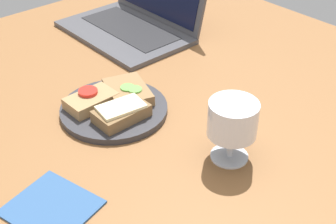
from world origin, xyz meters
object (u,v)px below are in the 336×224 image
object	(u,v)px
sandwich_with_cucumber	(128,92)
wine_glass	(233,121)
plate	(114,109)
napkin	(52,207)
laptop	(137,15)
sandwich_with_cheese	(121,112)
sandwich_with_tomato	(91,100)

from	to	relation	value
sandwich_with_cucumber	wine_glass	distance (cm)	27.19
plate	napkin	xyz separation A→B (cm)	(15.18, -23.42, -0.49)
plate	wine_glass	xyz separation A→B (cm)	(25.42, 7.23, 7.40)
laptop	napkin	xyz separation A→B (cm)	(43.40, -52.20, -4.15)
laptop	sandwich_with_cucumber	bearing A→B (deg)	-41.79
laptop	sandwich_with_cheese	bearing A→B (deg)	-42.63
sandwich_with_cucumber	laptop	distance (cm)	36.46
sandwich_with_tomato	laptop	size ratio (longest dim) A/B	0.29
plate	sandwich_with_cucumber	bearing A→B (deg)	103.39
sandwich_with_cheese	sandwich_with_cucumber	distance (cm)	8.03
sandwich_with_tomato	napkin	world-z (taller)	sandwich_with_tomato
sandwich_with_tomato	laptop	xyz separation A→B (cm)	(-24.79, 31.97, 1.67)
sandwich_with_cheese	laptop	bearing A→B (deg)	137.37
sandwich_with_cheese	sandwich_with_cucumber	xyz separation A→B (cm)	(-5.53, 5.81, -0.29)
plate	sandwich_with_cheese	bearing A→B (deg)	-16.22
laptop	wine_glass	bearing A→B (deg)	-21.89
sandwich_with_cheese	napkin	distance (cm)	24.72
plate	sandwich_with_cheese	size ratio (longest dim) A/B	2.10
sandwich_with_tomato	napkin	xyz separation A→B (cm)	(18.61, -20.22, -2.47)
laptop	napkin	bearing A→B (deg)	-50.26
sandwich_with_cucumber	wine_glass	world-z (taller)	wine_glass
sandwich_with_cucumber	laptop	xyz separation A→B (cm)	(-27.15, 24.27, 1.78)
sandwich_with_cheese	wine_glass	size ratio (longest dim) A/B	0.90
sandwich_with_tomato	napkin	distance (cm)	27.59
plate	laptop	bearing A→B (deg)	134.44
napkin	wine_glass	bearing A→B (deg)	71.53
sandwich_with_tomato	laptop	bearing A→B (deg)	127.78
plate	sandwich_with_cucumber	world-z (taller)	sandwich_with_cucumber
sandwich_with_tomato	wine_glass	world-z (taller)	wine_glass
laptop	napkin	size ratio (longest dim) A/B	2.68
plate	napkin	size ratio (longest dim) A/B	1.69
sandwich_with_cheese	sandwich_with_cucumber	world-z (taller)	sandwich_with_cheese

